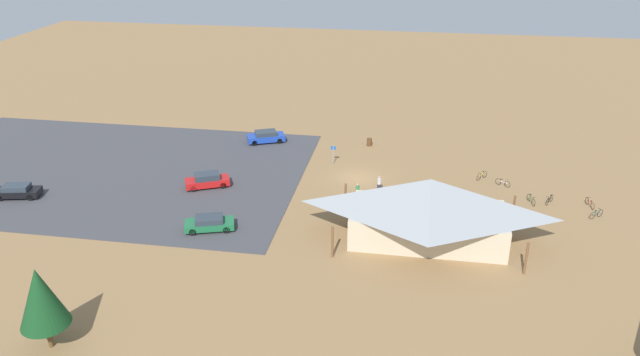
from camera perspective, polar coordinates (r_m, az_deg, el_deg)
The scene contains 19 objects.
ground at distance 63.96m, azimuth 3.52°, elevation -0.01°, with size 160.00×160.00×0.00m, color #937047.
parking_lot_asphalt at distance 69.82m, azimuth -19.65°, elevation 0.73°, with size 43.17×28.00×0.05m, color #424247.
bike_pavilion at distance 51.81m, azimuth 10.10°, elevation -2.59°, with size 15.40×8.60×5.66m.
trash_bin at distance 72.47m, azimuth 4.61°, elevation 3.35°, with size 0.60×0.60×0.90m, color brown.
lot_sign at distance 66.76m, azimuth 1.24°, elevation 2.43°, with size 0.56×0.08×2.20m.
pine_far_east at distance 42.62m, azimuth -24.56°, elevation -10.05°, with size 3.12×3.12×5.89m.
bicycle_white_lone_west at distance 64.69m, azimuth 16.65°, elevation -0.42°, with size 1.40×0.92×0.78m.
bicycle_yellow_front_row at distance 65.70m, azimuth 14.83°, elevation 0.21°, with size 1.15×1.35×0.82m.
bicycle_purple_edge_north at distance 58.49m, azimuth 19.34°, elevation -3.51°, with size 1.73×0.57×0.82m.
bicycle_teal_near_porch at distance 61.21m, azimuth 24.33°, elevation -3.08°, with size 1.38×1.08×0.81m.
bicycle_green_yard_center at distance 61.76m, azimuth 19.04°, elevation -1.92°, with size 0.62×1.75×0.87m.
bicycle_black_by_bin at distance 62.37m, azimuth 20.58°, elevation -1.90°, with size 0.93×1.49×0.83m.
bicycle_red_yard_front at distance 63.15m, azimuth 23.80°, elevation -2.17°, with size 0.58×1.70×0.79m.
car_red_inner_stall at distance 62.51m, azimuth -10.45°, elevation -0.21°, with size 4.67×3.41×1.47m.
car_black_second_row at distance 66.23m, azimuth -26.36°, elevation -1.10°, with size 4.57×2.61×1.31m.
car_green_near_entry at distance 54.51m, azimuth -10.25°, elevation -4.15°, with size 4.62×3.05×1.26m.
car_blue_back_corner at distance 73.38m, azimuth -5.06°, elevation 3.86°, with size 4.77×3.44×1.39m.
visitor_by_pavilion at distance 58.79m, azimuth 3.50°, elevation -1.28°, with size 0.40×0.37×1.80m.
visitor_crossing_yard at distance 60.63m, azimuth 5.53°, elevation -0.53°, with size 0.39×0.36×1.78m.
Camera 1 is at (-5.68, 57.99, 26.37)m, focal length 34.40 mm.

